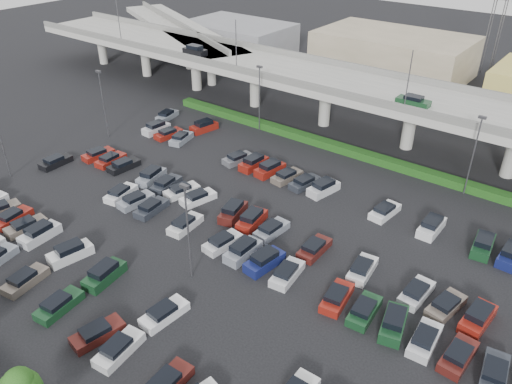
# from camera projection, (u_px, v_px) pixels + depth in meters

# --- Properties ---
(ground) EXTENTS (280.00, 280.00, 0.00)m
(ground) POSITION_uv_depth(u_px,v_px,m) (243.00, 237.00, 54.16)
(ground) COLOR black
(overpass) EXTENTS (150.00, 13.00, 15.80)m
(overpass) POSITION_uv_depth(u_px,v_px,m) (379.00, 95.00, 72.47)
(overpass) COLOR #989890
(overpass) RESTS_ON ground
(on_ramp) EXTENTS (50.93, 30.13, 8.80)m
(on_ramp) POSITION_uv_depth(u_px,v_px,m) (179.00, 31.00, 107.17)
(on_ramp) COLOR #989890
(on_ramp) RESTS_ON ground
(hedge) EXTENTS (66.00, 1.60, 1.10)m
(hedge) POSITION_uv_depth(u_px,v_px,m) (353.00, 152.00, 70.90)
(hedge) COLOR #154012
(hedge) RESTS_ON ground
(tree_row) EXTENTS (65.07, 3.66, 5.94)m
(tree_row) POSITION_uv_depth(u_px,v_px,m) (7.00, 382.00, 33.93)
(tree_row) COLOR #332316
(tree_row) RESTS_ON ground
(parked_cars) EXTENTS (63.13, 41.69, 1.67)m
(parked_cars) POSITION_uv_depth(u_px,v_px,m) (221.00, 245.00, 52.00)
(parked_cars) COLOR #5B5D63
(parked_cars) RESTS_ON ground
(light_poles) EXTENTS (66.90, 48.38, 10.30)m
(light_poles) POSITION_uv_depth(u_px,v_px,m) (224.00, 169.00, 54.48)
(light_poles) COLOR #46454A
(light_poles) RESTS_ON ground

